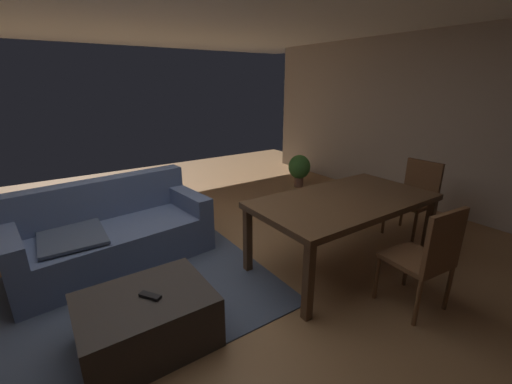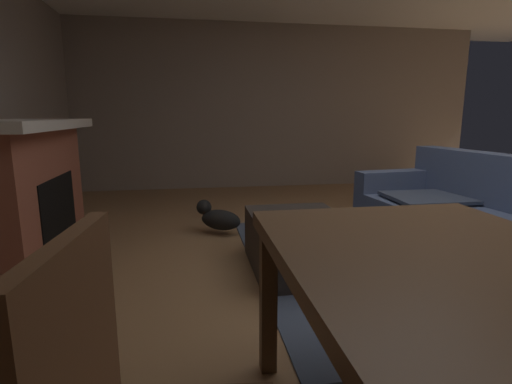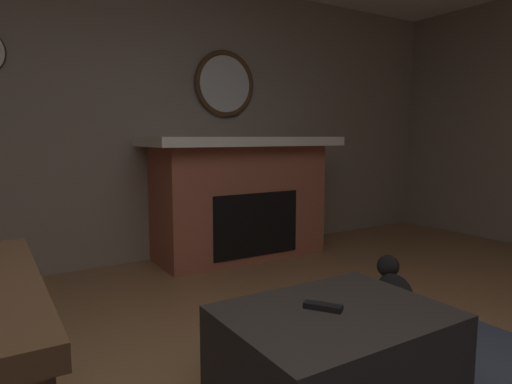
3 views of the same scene
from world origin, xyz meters
The scene contains 8 objects.
floor centered at (0.00, 0.00, 0.00)m, with size 9.59×9.59×0.00m, color olive.
wall_left centered at (-4.00, 0.00, 1.27)m, with size 0.12×6.68×2.54m, color gray.
area_rug centered at (-0.44, 0.12, 0.01)m, with size 2.60×2.00×0.01m, color #3D475B.
fireplace centered at (-1.26, -2.76, 0.57)m, with size 1.78×0.76×1.12m.
couch centered at (-0.38, 0.84, 0.31)m, with size 1.99×1.09×0.85m.
ottoman_coffee_table centered at (-0.44, -0.55, 0.20)m, with size 0.91×0.69×0.41m, color #2D2826.
tv_remote centered at (-0.41, -0.58, 0.42)m, with size 0.05×0.16×0.02m, color black.
small_dog centered at (-1.42, -1.09, 0.17)m, with size 0.40×0.46×0.28m.
Camera 2 is at (2.29, -1.32, 1.16)m, focal length 27.43 mm.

